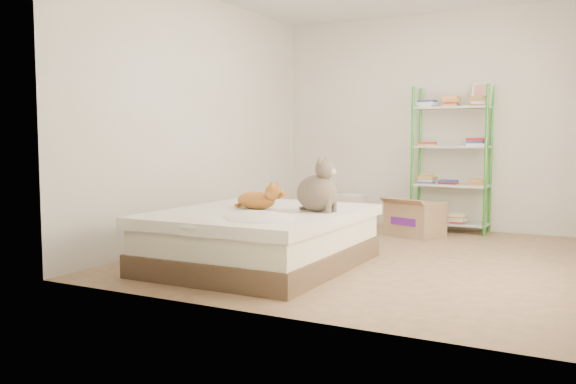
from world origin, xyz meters
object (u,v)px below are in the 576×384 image
Objects in this scene: shelf_unit at (452,157)px; cardboard_box at (415,219)px; white_bin at (350,210)px; bed at (261,238)px; orange_cat at (256,198)px; grey_cat at (317,185)px.

shelf_unit is 2.58× the size of cardboard_box.
cardboard_box is at bearing -23.27° from white_bin.
shelf_unit reaches higher than cardboard_box.
bed is 4.88× the size of white_bin.
orange_cat is (-0.08, 0.04, 0.34)m from bed.
bed is 1.09× the size of shelf_unit.
bed is 2.97m from shelf_unit.
orange_cat is 1.23× the size of white_bin.
bed is 4.29× the size of grey_cat.
grey_cat is 2.14m from cardboard_box.
cardboard_box is (0.71, 2.20, -0.05)m from bed.
orange_cat is 2.90m from shelf_unit.
shelf_unit reaches higher than white_bin.
bed is 0.67m from grey_cat.
orange_cat is at bearing -111.60° from shelf_unit.
shelf_unit is 1.40m from white_bin.
shelf_unit is 4.47× the size of white_bin.
shelf_unit is at bearing 82.51° from orange_cat.
orange_cat is at bearing -86.38° from white_bin.
orange_cat is at bearing 151.23° from bed.
grey_cat reaches higher than orange_cat.
grey_cat reaches higher than bed.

